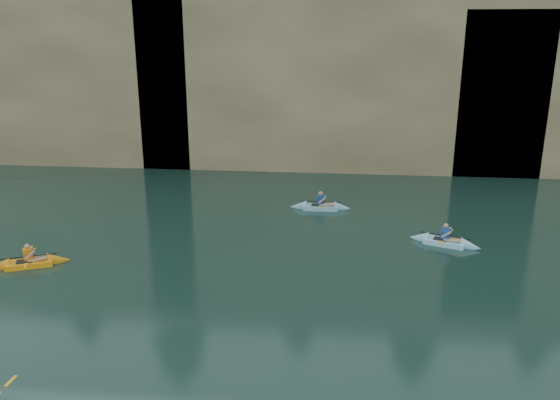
# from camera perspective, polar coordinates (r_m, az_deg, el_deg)

# --- Properties ---
(ground) EXTENTS (160.00, 160.00, 0.00)m
(ground) POSITION_cam_1_polar(r_m,az_deg,el_deg) (13.82, -4.29, -18.61)
(ground) COLOR black
(ground) RESTS_ON ground
(cliff) EXTENTS (70.00, 16.00, 12.00)m
(cliff) POSITION_cam_1_polar(r_m,az_deg,el_deg) (41.19, 3.22, 13.88)
(cliff) COLOR tan
(cliff) RESTS_ON ground
(cliff_slab_center) EXTENTS (24.00, 2.40, 11.40)m
(cliff_slab_center) POSITION_cam_1_polar(r_m,az_deg,el_deg) (33.76, 5.99, 12.70)
(cliff_slab_center) COLOR tan
(cliff_slab_center) RESTS_ON ground
(sea_cave_west) EXTENTS (4.50, 1.00, 4.00)m
(sea_cave_west) POSITION_cam_1_polar(r_m,az_deg,el_deg) (39.17, -25.11, 6.32)
(sea_cave_west) COLOR black
(sea_cave_west) RESTS_ON ground
(sea_cave_center) EXTENTS (3.50, 1.00, 3.20)m
(sea_cave_center) POSITION_cam_1_polar(r_m,az_deg,el_deg) (34.20, -4.38, 5.86)
(sea_cave_center) COLOR black
(sea_cave_center) RESTS_ON ground
(sea_cave_east) EXTENTS (5.00, 1.00, 4.50)m
(sea_cave_east) POSITION_cam_1_polar(r_m,az_deg,el_deg) (34.42, 19.31, 6.15)
(sea_cave_east) COLOR black
(sea_cave_east) RESTS_ON ground
(kayaker_orange) EXTENTS (2.82, 1.98, 1.06)m
(kayaker_orange) POSITION_cam_1_polar(r_m,az_deg,el_deg) (21.86, -24.73, -5.97)
(kayaker_orange) COLOR orange
(kayaker_orange) RESTS_ON ground
(kayaker_ltblue_near) EXTENTS (2.86, 2.08, 1.11)m
(kayaker_ltblue_near) POSITION_cam_1_polar(r_m,az_deg,el_deg) (22.83, 16.81, -4.17)
(kayaker_ltblue_near) COLOR #93D9F7
(kayaker_ltblue_near) RESTS_ON ground
(kayaker_ltblue_mid) EXTENTS (2.93, 2.21, 1.11)m
(kayaker_ltblue_mid) POSITION_cam_1_polar(r_m,az_deg,el_deg) (26.35, 4.23, -0.69)
(kayaker_ltblue_mid) COLOR #7BBECE
(kayaker_ltblue_mid) RESTS_ON ground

